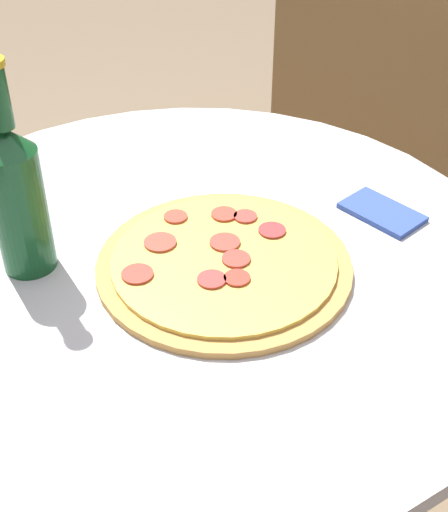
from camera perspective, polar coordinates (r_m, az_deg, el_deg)
The scene contains 4 objects.
table at distance 1.06m, azimuth -2.76°, elevation -7.15°, with size 0.89×0.89×0.74m.
pizza at distance 0.92m, azimuth -0.03°, elevation -0.57°, with size 0.33×0.33×0.02m.
beer_bottle at distance 0.91m, azimuth -16.25°, elevation 4.80°, with size 0.07×0.07×0.28m.
napkin at distance 1.05m, azimuth 12.52°, elevation 3.44°, with size 0.12×0.08×0.01m.
Camera 1 is at (0.54, -0.54, 1.32)m, focal length 50.00 mm.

